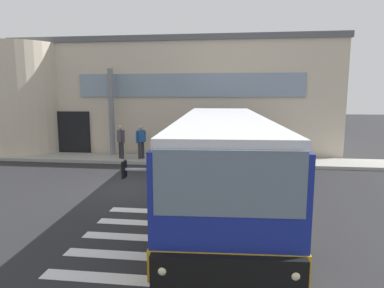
% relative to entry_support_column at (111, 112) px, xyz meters
% --- Properties ---
extents(ground_plane, '(80.00, 90.00, 0.02)m').
position_rel_entry_support_column_xyz_m(ground_plane, '(3.00, -5.40, -2.41)').
color(ground_plane, '#232326').
rests_on(ground_plane, ground).
extents(bay_paint_stripes, '(4.40, 3.96, 0.01)m').
position_rel_entry_support_column_xyz_m(bay_paint_stripes, '(5.00, -9.60, -2.39)').
color(bay_paint_stripes, silver).
rests_on(bay_paint_stripes, ground).
extents(terminal_building, '(19.59, 13.80, 6.36)m').
position_rel_entry_support_column_xyz_m(terminal_building, '(2.34, 6.16, 0.78)').
color(terminal_building, beige).
rests_on(terminal_building, ground).
extents(boarding_curb, '(21.79, 2.00, 0.15)m').
position_rel_entry_support_column_xyz_m(boarding_curb, '(3.00, -0.60, -2.32)').
color(boarding_curb, '#9E9B93').
rests_on(boarding_curb, ground).
extents(entry_support_column, '(0.28, 0.28, 4.49)m').
position_rel_entry_support_column_xyz_m(entry_support_column, '(0.00, 0.00, 0.00)').
color(entry_support_column, slate).
rests_on(entry_support_column, boarding_curb).
extents(bus_main_foreground, '(3.16, 11.17, 2.70)m').
position_rel_entry_support_column_xyz_m(bus_main_foreground, '(6.01, -6.56, -1.06)').
color(bus_main_foreground, navy).
rests_on(bus_main_foreground, ground).
extents(passenger_near_column, '(0.47, 0.41, 1.68)m').
position_rel_entry_support_column_xyz_m(passenger_near_column, '(0.80, -0.97, -1.32)').
color(passenger_near_column, '#2D2D33').
rests_on(passenger_near_column, boarding_curb).
extents(passenger_by_doorway, '(0.41, 0.48, 1.68)m').
position_rel_entry_support_column_xyz_m(passenger_by_doorway, '(1.79, -0.85, -1.32)').
color(passenger_by_doorway, '#2D2D33').
rests_on(passenger_by_doorway, boarding_curb).
extents(safety_bollard_yellow, '(0.18, 0.18, 0.90)m').
position_rel_entry_support_column_xyz_m(safety_bollard_yellow, '(4.30, -1.80, -1.95)').
color(safety_bollard_yellow, yellow).
rests_on(safety_bollard_yellow, ground).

